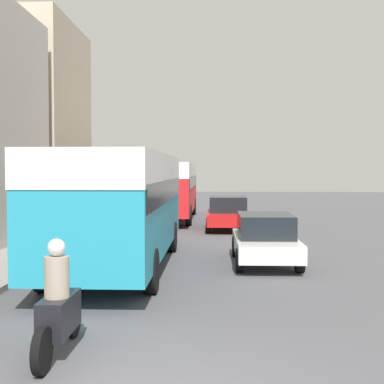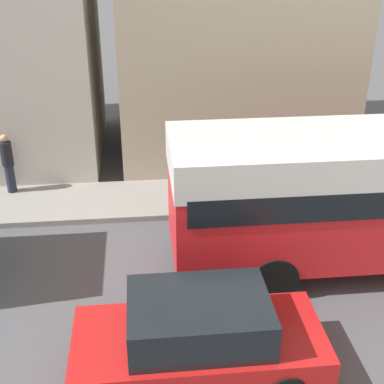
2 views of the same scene
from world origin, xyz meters
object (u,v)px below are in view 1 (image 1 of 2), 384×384
Objects in this scene: motorcycle_behind_lead at (58,309)px; car_crossing at (265,238)px; bus_lead at (121,195)px; pedestrian_walking_away at (40,215)px; car_far_curb at (228,213)px; bus_following at (170,183)px.

motorcycle_behind_lead is 8.62m from car_crossing.
motorcycle_behind_lead is 0.54× the size of car_crossing.
pedestrian_walking_away is (-3.94, 5.10, -1.00)m from bus_lead.
pedestrian_walking_away is at bearing -28.21° from car_crossing.
car_far_curb is (2.93, 16.51, 0.10)m from motorcycle_behind_lead.
pedestrian_walking_away reaches higher than car_crossing.
car_far_curb is (2.99, -4.95, -1.21)m from bus_following.
car_far_curb is 2.46× the size of pedestrian_walking_away.
bus_following is 14.28m from car_crossing.
car_crossing is 9.07m from pedestrian_walking_away.
pedestrian_walking_away is at bearing 109.33° from motorcycle_behind_lead.
pedestrian_walking_away reaches higher than motorcycle_behind_lead.
bus_lead reaches higher than bus_following.
bus_lead is at bearing -90.86° from bus_following.
bus_following is 4.65× the size of motorcycle_behind_lead.
bus_following is 6.10× the size of pedestrian_walking_away.
bus_lead is 14.52m from bus_following.
car_crossing is (4.05, 0.81, -1.28)m from bus_lead.
bus_following is 10.34m from pedestrian_walking_away.
car_crossing is 0.99× the size of car_far_curb.
bus_following reaches higher than car_far_curb.
motorcycle_behind_lead is (0.06, -21.46, -1.31)m from bus_following.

